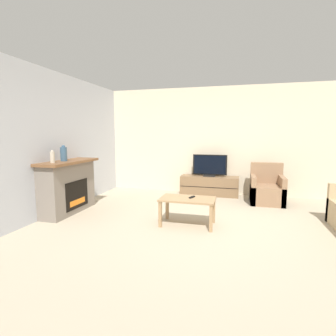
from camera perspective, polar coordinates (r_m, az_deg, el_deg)
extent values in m
plane|color=tan|center=(4.33, 8.41, -13.29)|extent=(24.00, 24.00, 0.00)
cube|color=beige|center=(6.80, 11.41, 5.79)|extent=(12.00, 0.06, 2.70)
cube|color=silver|center=(5.28, -25.20, 4.82)|extent=(0.06, 12.00, 2.70)
cube|color=slate|center=(5.46, -20.95, -4.07)|extent=(0.39, 1.26, 0.97)
cube|color=black|center=(5.37, -19.15, -5.44)|extent=(0.01, 0.69, 0.53)
cube|color=orange|center=(5.40, -19.07, -6.96)|extent=(0.01, 0.48, 0.11)
cube|color=brown|center=(5.37, -20.94, 1.26)|extent=(0.51, 1.38, 0.05)
cylinder|color=beige|center=(5.03, -23.87, 2.15)|extent=(0.08, 0.08, 0.20)
sphere|color=beige|center=(5.03, -23.93, 3.33)|extent=(0.04, 0.04, 0.04)
cylinder|color=#385670|center=(5.28, -21.77, 2.81)|extent=(0.12, 0.12, 0.26)
sphere|color=#385670|center=(5.27, -21.84, 4.32)|extent=(0.07, 0.07, 0.07)
cube|color=brown|center=(6.66, 8.99, -3.82)|extent=(1.42, 0.43, 0.48)
cube|color=black|center=(6.45, 8.78, -4.19)|extent=(1.40, 0.01, 0.01)
cube|color=black|center=(6.61, 9.04, -1.62)|extent=(0.29, 0.18, 0.04)
cube|color=black|center=(6.58, 9.09, 0.71)|extent=(0.84, 0.03, 0.50)
cube|color=black|center=(6.56, 9.07, 0.69)|extent=(0.77, 0.01, 0.45)
cube|color=#937051|center=(6.23, 20.70, -5.35)|extent=(0.70, 0.76, 0.40)
cube|color=#937051|center=(6.46, 20.62, -0.97)|extent=(0.70, 0.14, 0.47)
cube|color=#937051|center=(6.19, 17.97, -4.31)|extent=(0.10, 0.76, 0.61)
cube|color=#937051|center=(6.25, 23.49, -4.45)|extent=(0.10, 0.76, 0.61)
cube|color=#A37F56|center=(4.41, 4.30, -6.75)|extent=(0.91, 0.52, 0.03)
cube|color=#A37F56|center=(4.36, -1.71, -10.04)|extent=(0.05, 0.05, 0.43)
cube|color=#A37F56|center=(4.21, 9.33, -10.80)|extent=(0.05, 0.05, 0.43)
cube|color=#A37F56|center=(4.76, -0.16, -8.52)|extent=(0.05, 0.05, 0.43)
cube|color=#A37F56|center=(4.62, 9.90, -9.13)|extent=(0.05, 0.05, 0.43)
cube|color=black|center=(4.44, 5.24, -6.32)|extent=(0.09, 0.15, 0.02)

